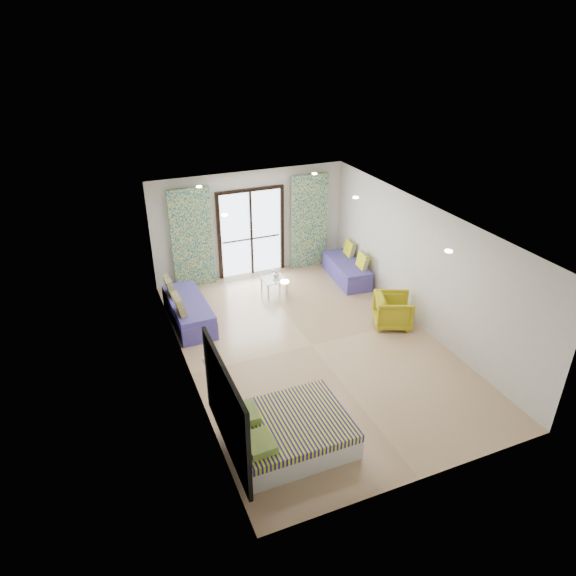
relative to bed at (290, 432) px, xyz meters
name	(u,v)px	position (x,y,z in m)	size (l,w,h in m)	color
floor	(312,345)	(1.47, 2.38, -0.25)	(5.00, 7.50, 0.01)	#9B7D5C
ceiling	(315,221)	(1.47, 2.38, 2.45)	(5.00, 7.50, 0.01)	silver
wall_back	(251,224)	(1.47, 6.13, 1.10)	(5.00, 0.01, 2.70)	silver
wall_front	(432,407)	(1.47, -1.37, 1.10)	(5.00, 0.01, 2.70)	silver
wall_left	(184,312)	(-1.03, 2.38, 1.10)	(0.01, 7.50, 2.70)	silver
wall_right	(421,266)	(3.97, 2.38, 1.10)	(0.01, 7.50, 2.70)	silver
balcony_door	(251,228)	(1.47, 6.10, 1.00)	(1.76, 0.08, 2.28)	black
balcony_rail	(251,239)	(1.47, 6.11, 0.70)	(1.52, 0.03, 0.04)	#595451
curtain_left	(192,239)	(-0.08, 5.95, 1.00)	(1.00, 0.10, 2.50)	white
curtain_right	(309,222)	(3.02, 5.95, 1.00)	(1.00, 0.10, 2.50)	white
downlight_a	(285,282)	(0.07, 0.38, 2.42)	(0.12, 0.12, 0.02)	#FFE0B2
downlight_b	(449,251)	(2.87, 0.38, 2.42)	(0.12, 0.12, 0.02)	#FFE0B2
downlight_c	(225,215)	(0.07, 3.38, 2.42)	(0.12, 0.12, 0.02)	#FFE0B2
downlight_d	(356,197)	(2.87, 3.38, 2.42)	(0.12, 0.12, 0.02)	#FFE0B2
downlight_e	(199,187)	(0.07, 5.38, 2.42)	(0.12, 0.12, 0.02)	#FFE0B2
downlight_f	(315,174)	(2.87, 5.38, 2.42)	(0.12, 0.12, 0.02)	#FFE0B2
headboard	(226,408)	(-0.99, 0.00, 0.80)	(0.06, 2.10, 1.50)	black
switch_plate	(203,360)	(-1.00, 1.25, 0.80)	(0.02, 0.10, 0.10)	silver
bed	(290,432)	(0.00, 0.00, 0.00)	(1.76, 1.44, 0.61)	silver
daybed_left	(188,310)	(-0.64, 4.24, 0.04)	(0.80, 1.95, 0.95)	#463E95
daybed_right	(347,269)	(3.59, 4.82, 0.01)	(0.83, 1.78, 0.85)	#463E95
coffee_table	(274,280)	(1.60, 4.84, 0.07)	(0.55, 0.55, 0.63)	silver
vase	(276,274)	(1.68, 4.90, 0.19)	(0.16, 0.17, 0.16)	white
armchair	(393,309)	(3.43, 2.44, 0.14)	(0.76, 0.71, 0.78)	#AA9F15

